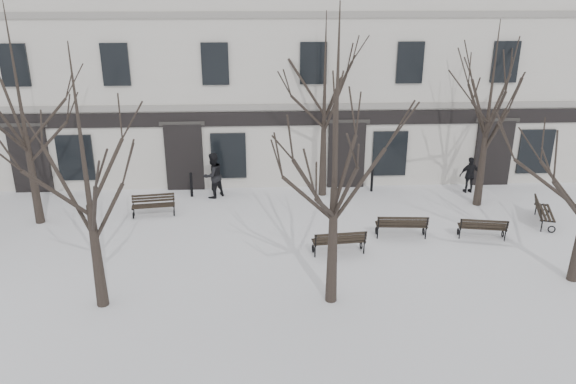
{
  "coord_description": "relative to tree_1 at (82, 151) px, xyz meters",
  "views": [
    {
      "loc": [
        -0.11,
        -15.28,
        8.62
      ],
      "look_at": [
        0.73,
        3.0,
        1.66
      ],
      "focal_mm": 35.0,
      "sensor_mm": 36.0,
      "label": 1
    }
  ],
  "objects": [
    {
      "name": "tree_4",
      "position": [
        -3.88,
        5.93,
        0.46
      ],
      "size": [
        5.59,
        5.59,
        7.99
      ],
      "color": "black",
      "rests_on": "ground"
    },
    {
      "name": "tree_5",
      "position": [
        7.09,
        8.35,
        0.17
      ],
      "size": [
        5.26,
        5.26,
        7.51
      ],
      "color": "black",
      "rests_on": "ground"
    },
    {
      "name": "bench_4",
      "position": [
        9.44,
        3.98,
        -4.04
      ],
      "size": [
        1.83,
        0.78,
        0.9
      ],
      "rotation": [
        0.0,
        0.0,
        3.07
      ],
      "color": "black",
      "rests_on": "ground"
    },
    {
      "name": "tree_1",
      "position": [
        0.0,
        0.0,
        0.0
      ],
      "size": [
        5.08,
        5.08,
        7.25
      ],
      "color": "black",
      "rests_on": "ground"
    },
    {
      "name": "tree_6",
      "position": [
        13.28,
        6.93,
        0.01
      ],
      "size": [
        5.09,
        5.09,
        7.27
      ],
      "color": "black",
      "rests_on": "ground"
    },
    {
      "name": "pedestrian_c",
      "position": [
        13.41,
        8.34,
        -4.53
      ],
      "size": [
        0.95,
        0.44,
        1.57
      ],
      "primitive_type": "imported",
      "rotation": [
        0.0,
        0.0,
        3.21
      ],
      "color": "black",
      "rests_on": "ground"
    },
    {
      "name": "bollard_b",
      "position": [
        9.26,
        8.66,
        -3.98
      ],
      "size": [
        0.13,
        0.13,
        1.03
      ],
      "color": "black",
      "rests_on": "ground"
    },
    {
      "name": "bench_2",
      "position": [
        12.27,
        3.75,
        -4.08
      ],
      "size": [
        1.7,
        0.87,
        0.82
      ],
      "rotation": [
        0.0,
        0.0,
        2.96
      ],
      "color": "black",
      "rests_on": "ground"
    },
    {
      "name": "bench_1",
      "position": [
        7.07,
        2.81,
        -4.05
      ],
      "size": [
        1.81,
        0.81,
        0.89
      ],
      "rotation": [
        0.0,
        0.0,
        3.24
      ],
      "color": "black",
      "rests_on": "ground"
    },
    {
      "name": "tree_2",
      "position": [
        6.46,
        -0.07,
        0.56
      ],
      "size": [
        5.71,
        5.71,
        8.15
      ],
      "color": "black",
      "rests_on": "ground"
    },
    {
      "name": "pedestrian_b",
      "position": [
        2.48,
        8.27,
        -4.53
      ],
      "size": [
        1.18,
        1.17,
        1.92
      ],
      "primitive_type": "imported",
      "rotation": [
        0.0,
        0.0,
        3.89
      ],
      "color": "black",
      "rests_on": "ground"
    },
    {
      "name": "bollard_a",
      "position": [
        1.55,
        8.37,
        -3.96
      ],
      "size": [
        0.14,
        0.14,
        1.07
      ],
      "color": "black",
      "rests_on": "ground"
    },
    {
      "name": "ground",
      "position": [
        4.71,
        1.35,
        -4.53
      ],
      "size": [
        100.0,
        100.0,
        0.0
      ],
      "primitive_type": "plane",
      "color": "white",
      "rests_on": "ground"
    },
    {
      "name": "bench_3",
      "position": [
        0.31,
        6.43,
        -4.09
      ],
      "size": [
        1.68,
        0.8,
        0.82
      ],
      "rotation": [
        0.0,
        0.0,
        0.14
      ],
      "color": "black",
      "rests_on": "ground"
    },
    {
      "name": "building",
      "position": [
        4.71,
        14.31,
        0.98
      ],
      "size": [
        40.4,
        10.2,
        11.4
      ],
      "color": "beige",
      "rests_on": "ground"
    },
    {
      "name": "bench_5",
      "position": [
        15.03,
        4.97,
        -4.06
      ],
      "size": [
        1.14,
        1.83,
        0.88
      ],
      "rotation": [
        0.0,
        0.0,
        1.25
      ],
      "color": "black",
      "rests_on": "ground"
    }
  ]
}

